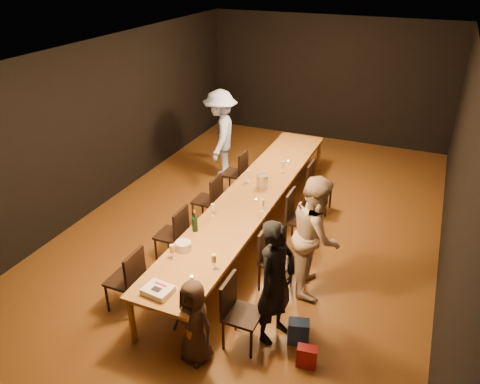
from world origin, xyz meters
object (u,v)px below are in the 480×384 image
at_px(chair_left_0, 124,279).
at_px(chair_left_1, 171,234).
at_px(birthday_cake, 158,290).
at_px(champagne_bottle, 195,220).
at_px(plate_stack, 183,246).
at_px(chair_right_2, 301,219).
at_px(chair_right_3, 319,188).
at_px(woman_tan, 316,235).
at_px(chair_right_0, 243,314).
at_px(man_blue, 221,135).
at_px(woman_birthday, 276,282).
at_px(child, 194,322).
at_px(chair_left_2, 206,200).
at_px(chair_right_1, 276,260).
at_px(table, 252,197).
at_px(chair_left_3, 234,173).
at_px(ice_bucket, 262,181).

bearing_deg(chair_left_0, chair_left_1, 0.00).
height_order(birthday_cake, champagne_bottle, champagne_bottle).
xyz_separation_m(plate_stack, champagne_bottle, (-0.08, 0.49, 0.11)).
xyz_separation_m(chair_right_2, chair_right_3, (0.00, 1.20, 0.00)).
relative_size(chair_right_3, woman_tan, 0.53).
height_order(chair_right_0, chair_left_0, same).
relative_size(man_blue, champagne_bottle, 5.47).
bearing_deg(man_blue, chair_right_0, 10.48).
relative_size(chair_right_3, plate_stack, 4.30).
xyz_separation_m(chair_right_0, woman_birthday, (0.30, 0.30, 0.35)).
height_order(woman_birthday, child, woman_birthday).
bearing_deg(plate_stack, champagne_bottle, 99.73).
bearing_deg(chair_left_1, chair_right_3, -35.31).
bearing_deg(chair_right_3, chair_left_2, -54.78).
distance_m(chair_right_2, plate_stack, 2.18).
bearing_deg(chair_left_1, chair_right_1, -90.00).
relative_size(chair_right_3, champagne_bottle, 2.73).
height_order(chair_right_0, chair_left_2, same).
height_order(chair_left_2, birthday_cake, chair_left_2).
xyz_separation_m(chair_right_0, chair_right_1, (0.00, 1.20, 0.00)).
height_order(chair_right_0, woman_birthday, woman_birthday).
height_order(chair_right_3, man_blue, man_blue).
height_order(table, woman_birthday, woman_birthday).
height_order(chair_right_2, chair_left_2, same).
relative_size(table, chair_right_2, 6.45).
xyz_separation_m(chair_right_3, woman_tan, (0.48, -2.17, 0.40)).
bearing_deg(chair_right_3, chair_left_1, -35.31).
height_order(chair_left_1, chair_left_3, same).
bearing_deg(birthday_cake, chair_left_0, 161.75).
xyz_separation_m(woman_tan, man_blue, (-2.77, 2.83, 0.06)).
xyz_separation_m(chair_left_1, birthday_cake, (0.76, -1.55, 0.32)).
distance_m(chair_right_0, woman_birthday, 0.55).
height_order(chair_right_3, woman_birthday, woman_birthday).
bearing_deg(chair_right_1, birthday_cake, -31.12).
xyz_separation_m(chair_left_3, plate_stack, (0.61, -3.05, 0.35)).
xyz_separation_m(chair_right_1, chair_left_3, (-1.70, 2.40, 0.00)).
height_order(chair_left_1, child, child).
relative_size(chair_left_0, chair_left_1, 1.00).
distance_m(chair_left_1, birthday_cake, 1.76).
relative_size(woman_birthday, child, 1.49).
xyz_separation_m(chair_right_1, chair_left_0, (-1.70, -1.20, 0.00)).
bearing_deg(chair_left_2, chair_right_2, -90.00).
height_order(table, ice_bucket, ice_bucket).
relative_size(table, ice_bucket, 26.91).
bearing_deg(man_blue, chair_right_3, 56.14).
bearing_deg(champagne_bottle, plate_stack, -80.27).
bearing_deg(woman_birthday, plate_stack, 98.65).
distance_m(chair_right_1, birthday_cake, 1.84).
distance_m(chair_left_0, chair_left_2, 2.40).
height_order(chair_left_1, chair_left_2, same).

